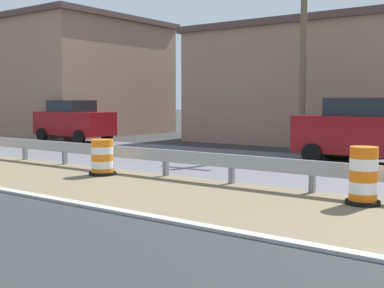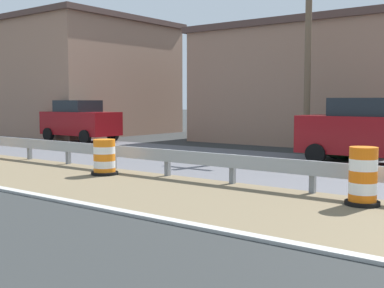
{
  "view_description": "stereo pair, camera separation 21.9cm",
  "coord_description": "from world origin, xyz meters",
  "px_view_note": "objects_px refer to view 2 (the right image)",
  "views": [
    {
      "loc": [
        -7.54,
        1.11,
        1.98
      ],
      "look_at": [
        1.22,
        7.55,
        1.03
      ],
      "focal_mm": 46.62,
      "sensor_mm": 36.0,
      "label": 1
    },
    {
      "loc": [
        -7.41,
        0.93,
        1.98
      ],
      "look_at": [
        1.22,
        7.55,
        1.03
      ],
      "focal_mm": 46.62,
      "sensor_mm": 36.0,
      "label": 2
    }
  ],
  "objects_px": {
    "car_trailing_near_lane": "(371,131)",
    "utility_pole_near": "(308,53)",
    "traffic_barrel_close": "(104,159)",
    "traffic_barrel_nearest": "(363,179)",
    "car_mid_far_lane": "(80,121)"
  },
  "relations": [
    {
      "from": "traffic_barrel_nearest",
      "to": "car_mid_far_lane",
      "type": "relative_size",
      "value": 0.27
    },
    {
      "from": "traffic_barrel_nearest",
      "to": "car_trailing_near_lane",
      "type": "height_order",
      "value": "car_trailing_near_lane"
    },
    {
      "from": "traffic_barrel_nearest",
      "to": "utility_pole_near",
      "type": "height_order",
      "value": "utility_pole_near"
    },
    {
      "from": "traffic_barrel_close",
      "to": "car_trailing_near_lane",
      "type": "height_order",
      "value": "car_trailing_near_lane"
    },
    {
      "from": "utility_pole_near",
      "to": "traffic_barrel_nearest",
      "type": "bearing_deg",
      "value": -148.99
    },
    {
      "from": "car_trailing_near_lane",
      "to": "traffic_barrel_nearest",
      "type": "bearing_deg",
      "value": -75.37
    },
    {
      "from": "utility_pole_near",
      "to": "car_mid_far_lane",
      "type": "bearing_deg",
      "value": 96.96
    },
    {
      "from": "traffic_barrel_close",
      "to": "car_mid_far_lane",
      "type": "xyz_separation_m",
      "value": [
        6.94,
        9.3,
        0.57
      ]
    },
    {
      "from": "traffic_barrel_close",
      "to": "car_trailing_near_lane",
      "type": "xyz_separation_m",
      "value": [
        6.56,
        -4.96,
        0.61
      ]
    },
    {
      "from": "car_trailing_near_lane",
      "to": "utility_pole_near",
      "type": "height_order",
      "value": "utility_pole_near"
    },
    {
      "from": "traffic_barrel_nearest",
      "to": "traffic_barrel_close",
      "type": "xyz_separation_m",
      "value": [
        -0.29,
        6.82,
        -0.08
      ]
    },
    {
      "from": "car_trailing_near_lane",
      "to": "traffic_barrel_close",
      "type": "bearing_deg",
      "value": -128.98
    },
    {
      "from": "traffic_barrel_close",
      "to": "car_mid_far_lane",
      "type": "height_order",
      "value": "car_mid_far_lane"
    },
    {
      "from": "traffic_barrel_nearest",
      "to": "utility_pole_near",
      "type": "xyz_separation_m",
      "value": [
        8.03,
        4.83,
        3.23
      ]
    },
    {
      "from": "car_trailing_near_lane",
      "to": "utility_pole_near",
      "type": "bearing_deg",
      "value": 147.43
    }
  ]
}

